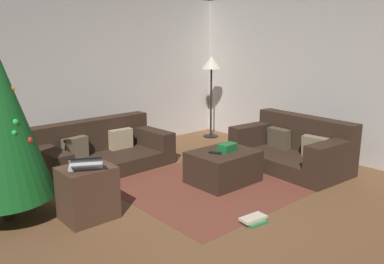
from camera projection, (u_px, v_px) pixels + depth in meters
ground_plane at (199, 223)px, 3.88m from camera, size 6.40×6.40×0.00m
rear_partition at (63, 75)px, 5.88m from camera, size 6.40×0.12×2.60m
corner_partition at (357, 77)px, 5.60m from camera, size 0.12×6.40×2.60m
couch_left at (101, 151)px, 5.55m from camera, size 1.92×1.03×0.68m
couch_right at (294, 149)px, 5.57m from camera, size 1.04×1.68×0.74m
ottoman at (223, 167)px, 4.99m from camera, size 0.84×0.66×0.42m
gift_box at (227, 148)px, 4.93m from camera, size 0.26×0.18×0.10m
tv_remote at (215, 153)px, 4.84m from camera, size 0.11×0.17×0.02m
side_table at (88, 193)px, 3.94m from camera, size 0.52×0.44×0.56m
laptop at (85, 164)px, 3.80m from camera, size 0.47×0.49×0.17m
book_stack at (253, 220)px, 3.88m from camera, size 0.30×0.22×0.06m
corner_lamp at (211, 69)px, 7.14m from camera, size 0.36×0.36×1.55m
area_rug at (223, 182)px, 5.03m from camera, size 2.60×2.00×0.01m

